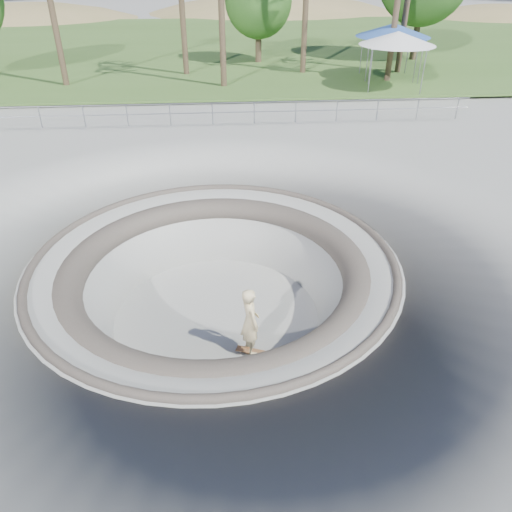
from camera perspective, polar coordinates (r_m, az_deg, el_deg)
name	(u,v)px	position (r m, az deg, el deg)	size (l,w,h in m)	color
ground	(214,261)	(13.96, -4.81, -0.56)	(180.00, 180.00, 0.00)	gray
skate_bowl	(217,313)	(15.02, -4.49, -6.46)	(14.00, 14.00, 4.10)	gray
grass_strip	(212,45)	(46.35, -5.02, 22.87)	(180.00, 36.00, 0.12)	#3B5D25
distant_hills	(243,74)	(70.54, -1.49, 20.12)	(103.20, 45.00, 28.60)	olive
safety_railing	(212,113)	(24.73, -5.01, 15.93)	(25.00, 0.06, 1.03)	gray
skateboard	(250,351)	(13.72, -0.64, -10.80)	(0.81, 0.49, 0.08)	olive
skater	(250,322)	(13.05, -0.67, -7.50)	(0.73, 0.48, 2.01)	beige
canopy_white	(398,38)	(31.83, 15.90, 22.80)	(6.00, 6.00, 3.09)	gray
canopy_blue	(393,30)	(34.19, 15.44, 23.61)	(6.35, 6.35, 3.22)	gray
bushy_tree_mid	(259,0)	(38.33, 0.29, 27.24)	(4.63, 4.21, 6.68)	brown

